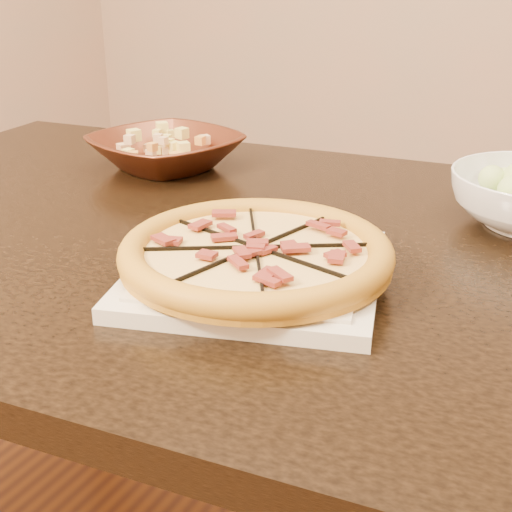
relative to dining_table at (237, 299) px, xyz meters
The scene contains 5 objects.
dining_table is the anchor object (origin of this frame).
plate 0.20m from the dining_table, 52.72° to the right, with size 0.34×0.34×0.02m.
pizza 0.21m from the dining_table, 52.72° to the right, with size 0.31×0.31×0.03m.
bronze_bowl 0.35m from the dining_table, 141.49° to the left, with size 0.24×0.24×0.06m, color brown.
mixed_dish 0.37m from the dining_table, 141.61° to the left, with size 0.12×0.12×0.03m.
Camera 1 is at (0.25, -0.71, 1.09)m, focal length 50.00 mm.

